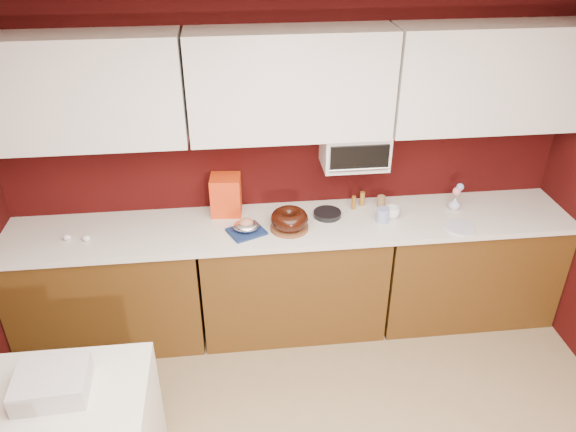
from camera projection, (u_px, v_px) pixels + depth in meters
The scene contains 31 objects.
ceiling at pixel (384, 80), 1.47m from camera, with size 4.00×4.50×0.02m, color white.
wall_back at pixel (288, 160), 4.03m from camera, with size 4.00×0.02×2.50m, color #310706.
base_cabinet_left at pixel (109, 290), 4.05m from camera, with size 1.31×0.58×0.86m, color #513210.
base_cabinet_center at pixel (292, 277), 4.18m from camera, with size 1.31×0.58×0.86m, color #513210.
base_cabinet_right at pixel (464, 265), 4.31m from camera, with size 1.31×0.58×0.86m, color #513210.
countertop at pixel (293, 226), 3.96m from camera, with size 4.00×0.62×0.04m, color silver.
upper_cabinet_left at pixel (76, 92), 3.46m from camera, with size 1.31×0.33×0.70m, color white.
upper_cabinet_center at pixel (291, 85), 3.59m from camera, with size 1.31×0.33×0.70m, color white.
upper_cabinet_right at pixel (490, 78), 3.72m from camera, with size 1.31×0.33×0.70m, color white.
toaster_oven at pixel (354, 149), 3.89m from camera, with size 0.45×0.30×0.25m, color white.
toaster_oven_door at pixel (360, 158), 3.75m from camera, with size 0.40×0.02×0.18m, color black.
toaster_oven_handle at pixel (359, 169), 3.78m from camera, with size 0.02×0.02×0.42m, color silver.
cake_base at pixel (289, 227), 3.87m from camera, with size 0.26×0.26×0.02m, color brown.
bundt_cake at pixel (289, 219), 3.84m from camera, with size 0.26×0.26×0.11m, color black.
navy_towel at pixel (246, 232), 3.83m from camera, with size 0.23×0.20×0.02m, color navy.
foil_ham_nest at pixel (246, 226), 3.81m from camera, with size 0.18×0.15×0.07m, color white.
roasted_ham at pixel (246, 223), 3.80m from camera, with size 0.10×0.08×0.06m, color #C07858.
pandoro_box at pixel (226, 195), 4.00m from camera, with size 0.21×0.19×0.29m, color red.
dark_pan at pixel (327, 214), 4.02m from camera, with size 0.20×0.20×0.03m, color black.
coffee_mug at pixel (392, 211), 3.99m from camera, with size 0.09×0.09×0.10m, color white.
blue_jar at pixel (383, 215), 3.94m from camera, with size 0.09×0.09×0.10m, color navy.
flower_vase at pixel (455, 203), 4.09m from camera, with size 0.07×0.07×0.11m, color #B4BBCC.
flower_pink at pixel (457, 191), 4.05m from camera, with size 0.06×0.06×0.06m, color pink.
flower_blue at pixel (460, 187), 4.06m from camera, with size 0.05×0.05×0.05m, color #8AA1DE.
china_plate at pixel (460, 228), 3.88m from camera, with size 0.21×0.21×0.01m, color silver.
amber_bottle at pixel (362, 199), 4.15m from camera, with size 0.04×0.04×0.11m, color #925B1A.
paper_cup at pixel (381, 201), 4.13m from camera, with size 0.06×0.06×0.08m, color #997345.
egg_left at pixel (67, 237), 3.75m from camera, with size 0.05×0.04×0.04m, color silver.
egg_right at pixel (87, 238), 3.74m from camera, with size 0.05×0.04×0.04m, color silver.
newspaper_stack at pixel (52, 384), 2.78m from camera, with size 0.35×0.29×0.12m, color beige.
amber_bottle_tall at pixel (354, 203), 4.10m from camera, with size 0.03×0.03×0.10m, color brown.
Camera 1 is at (-0.41, -1.42, 2.93)m, focal length 35.00 mm.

